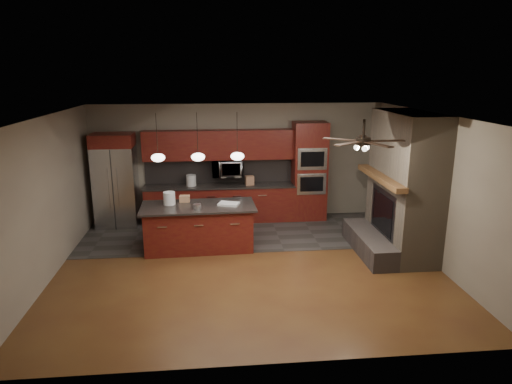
{
  "coord_description": "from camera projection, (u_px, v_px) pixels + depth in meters",
  "views": [
    {
      "loc": [
        -0.64,
        -7.91,
        3.55
      ],
      "look_at": [
        0.2,
        0.6,
        1.27
      ],
      "focal_mm": 32.0,
      "sensor_mm": 36.0,
      "label": 1
    }
  ],
  "objects": [
    {
      "name": "right_wall",
      "position": [
        434.0,
        189.0,
        8.55
      ],
      "size": [
        0.02,
        6.0,
        2.8
      ],
      "primitive_type": "cube",
      "color": "gray",
      "rests_on": "ground"
    },
    {
      "name": "cardboard_box",
      "position": [
        185.0,
        199.0,
        9.43
      ],
      "size": [
        0.22,
        0.16,
        0.13
      ],
      "primitive_type": "cube",
      "rotation": [
        0.0,
        0.0,
        -0.06
      ],
      "color": "#AD7C59",
      "rests_on": "kitchen_island"
    },
    {
      "name": "slate_tile_patch",
      "position": [
        242.0,
        232.0,
        10.31
      ],
      "size": [
        7.0,
        2.4,
        0.01
      ],
      "primitive_type": "cube",
      "color": "#353230",
      "rests_on": "ground"
    },
    {
      "name": "oven_tower",
      "position": [
        309.0,
        171.0,
        11.03
      ],
      "size": [
        0.8,
        0.63,
        2.38
      ],
      "color": "#5F2111",
      "rests_on": "ground"
    },
    {
      "name": "kitchen_island",
      "position": [
        199.0,
        227.0,
        9.3
      ],
      "size": [
        2.32,
        1.12,
        0.92
      ],
      "rotation": [
        0.0,
        0.0,
        0.03
      ],
      "color": "#5F2111",
      "rests_on": "ground"
    },
    {
      "name": "paint_tray",
      "position": [
        229.0,
        204.0,
        9.23
      ],
      "size": [
        0.47,
        0.4,
        0.04
      ],
      "primitive_type": "cube",
      "rotation": [
        0.0,
        0.0,
        -0.34
      ],
      "color": "white",
      "rests_on": "kitchen_island"
    },
    {
      "name": "white_bucket",
      "position": [
        169.0,
        198.0,
        9.23
      ],
      "size": [
        0.27,
        0.27,
        0.26
      ],
      "primitive_type": "cylinder",
      "rotation": [
        0.0,
        0.0,
        -0.14
      ],
      "color": "silver",
      "rests_on": "kitchen_island"
    },
    {
      "name": "fireplace_column",
      "position": [
        401.0,
        190.0,
        8.92
      ],
      "size": [
        1.3,
        2.1,
        2.8
      ],
      "color": "#746653",
      "rests_on": "ground"
    },
    {
      "name": "pendant_left",
      "position": [
        158.0,
        157.0,
        8.59
      ],
      "size": [
        0.26,
        0.26,
        0.92
      ],
      "color": "black",
      "rests_on": "ceiling"
    },
    {
      "name": "counter_bucket",
      "position": [
        191.0,
        180.0,
        10.81
      ],
      "size": [
        0.29,
        0.29,
        0.26
      ],
      "primitive_type": "cylinder",
      "rotation": [
        0.0,
        0.0,
        0.29
      ],
      "color": "silver",
      "rests_on": "back_cabinetry"
    },
    {
      "name": "ceiling",
      "position": [
        248.0,
        116.0,
        7.86
      ],
      "size": [
        7.0,
        6.0,
        0.02
      ],
      "primitive_type": "cube",
      "color": "white",
      "rests_on": "back_wall"
    },
    {
      "name": "back_cabinetry",
      "position": [
        219.0,
        185.0,
        10.95
      ],
      "size": [
        3.59,
        0.64,
        2.2
      ],
      "color": "#5F2111",
      "rests_on": "ground"
    },
    {
      "name": "back_wall",
      "position": [
        238.0,
        162.0,
        11.11
      ],
      "size": [
        7.0,
        0.02,
        2.8
      ],
      "primitive_type": "cube",
      "color": "gray",
      "rests_on": "ground"
    },
    {
      "name": "ground",
      "position": [
        249.0,
        265.0,
        8.58
      ],
      "size": [
        7.0,
        7.0,
        0.0
      ],
      "primitive_type": "plane",
      "color": "brown",
      "rests_on": "ground"
    },
    {
      "name": "left_wall",
      "position": [
        47.0,
        199.0,
        7.89
      ],
      "size": [
        0.02,
        6.0,
        2.8
      ],
      "primitive_type": "cube",
      "color": "gray",
      "rests_on": "ground"
    },
    {
      "name": "counter_box",
      "position": [
        249.0,
        180.0,
        10.89
      ],
      "size": [
        0.22,
        0.18,
        0.22
      ],
      "primitive_type": "cube",
      "rotation": [
        0.0,
        0.0,
        0.14
      ],
      "color": "#9E6E51",
      "rests_on": "back_cabinetry"
    },
    {
      "name": "pendant_right",
      "position": [
        237.0,
        156.0,
        8.74
      ],
      "size": [
        0.26,
        0.26,
        0.92
      ],
      "color": "black",
      "rests_on": "ceiling"
    },
    {
      "name": "microwave",
      "position": [
        227.0,
        168.0,
        10.87
      ],
      "size": [
        0.73,
        0.41,
        0.5
      ],
      "primitive_type": "imported",
      "color": "silver",
      "rests_on": "back_cabinetry"
    },
    {
      "name": "refrigerator",
      "position": [
        116.0,
        180.0,
        10.55
      ],
      "size": [
        0.94,
        0.75,
        2.18
      ],
      "color": "silver",
      "rests_on": "ground"
    },
    {
      "name": "pendant_center",
      "position": [
        198.0,
        157.0,
        8.67
      ],
      "size": [
        0.26,
        0.26,
        0.92
      ],
      "color": "black",
      "rests_on": "ceiling"
    },
    {
      "name": "ceiling_fan",
      "position": [
        363.0,
        141.0,
        7.35
      ],
      "size": [
        1.27,
        1.33,
        0.41
      ],
      "color": "black",
      "rests_on": "ceiling"
    },
    {
      "name": "paint_can",
      "position": [
        197.0,
        207.0,
        8.91
      ],
      "size": [
        0.21,
        0.21,
        0.1
      ],
      "primitive_type": "cylinder",
      "rotation": [
        0.0,
        0.0,
        0.45
      ],
      "color": "silver",
      "rests_on": "kitchen_island"
    }
  ]
}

